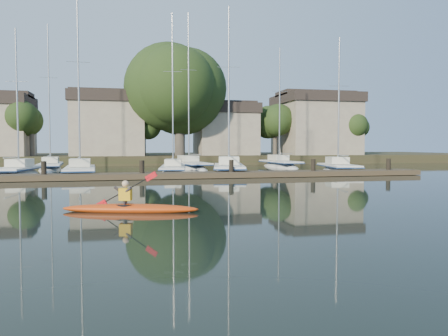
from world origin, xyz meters
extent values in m
plane|color=black|center=(0.00, 0.00, 0.00)|extent=(160.00, 160.00, 0.00)
ellipsoid|color=#B4380D|center=(-3.87, -0.30, 0.10)|extent=(4.54, 1.79, 0.34)
cylinder|color=black|center=(-4.02, -0.26, 0.21)|extent=(0.83, 0.83, 0.09)
imported|color=#2E292C|center=(-4.02, -0.26, 0.57)|extent=(0.32, 0.41, 0.98)
cube|color=gold|center=(-4.02, -0.26, 0.58)|extent=(0.44, 0.37, 0.40)
sphere|color=tan|center=(-4.02, -0.26, 0.93)|extent=(0.22, 0.22, 0.22)
cube|color=#463C28|center=(0.00, 14.00, 0.20)|extent=(34.00, 2.00, 0.35)
cylinder|color=black|center=(-9.00, 14.00, 0.30)|extent=(0.32, 0.32, 1.80)
cylinder|color=black|center=(-3.00, 14.00, 0.30)|extent=(0.32, 0.32, 1.80)
cylinder|color=black|center=(3.00, 14.00, 0.30)|extent=(0.32, 0.32, 1.80)
cylinder|color=black|center=(9.00, 14.00, 0.30)|extent=(0.32, 0.32, 1.80)
cylinder|color=black|center=(15.00, 14.00, 0.30)|extent=(0.32, 0.32, 1.80)
ellipsoid|color=silver|center=(-11.66, 19.09, -0.35)|extent=(2.94, 7.68, 1.90)
cube|color=silver|center=(-11.66, 19.09, 0.55)|extent=(2.69, 6.33, 0.14)
cube|color=navy|center=(-11.66, 19.09, 0.47)|extent=(2.79, 6.49, 0.08)
cube|color=beige|center=(-11.61, 19.54, 0.92)|extent=(1.63, 2.24, 0.55)
cylinder|color=#9EA0A5|center=(-11.63, 19.31, 5.59)|extent=(0.12, 0.12, 9.98)
cylinder|color=#9EA0A5|center=(-11.79, 17.97, 1.35)|extent=(0.41, 2.83, 0.08)
cylinder|color=#9EA0A5|center=(-11.63, 19.31, 6.79)|extent=(1.59, 0.21, 0.03)
ellipsoid|color=silver|center=(-7.25, 17.95, -0.35)|extent=(2.70, 8.74, 1.93)
cube|color=silver|center=(-7.25, 17.95, 0.56)|extent=(2.50, 7.19, 0.14)
cube|color=navy|center=(-7.25, 17.95, 0.48)|extent=(2.59, 7.36, 0.08)
cube|color=beige|center=(-7.29, 18.47, 0.93)|extent=(1.58, 2.50, 0.56)
cylinder|color=#9EA0A5|center=(-7.27, 18.21, 6.69)|extent=(0.12, 0.12, 12.17)
cylinder|color=#9EA0A5|center=(-7.17, 16.66, 1.37)|extent=(0.30, 3.27, 0.08)
cylinder|color=#9EA0A5|center=(-7.27, 18.21, 8.15)|extent=(1.62, 0.14, 0.03)
ellipsoid|color=silver|center=(-0.44, 19.10, -0.32)|extent=(3.01, 8.40, 1.73)
cube|color=silver|center=(-0.44, 19.10, 0.50)|extent=(2.72, 6.92, 0.13)
cube|color=navy|center=(-0.44, 19.10, 0.43)|extent=(2.82, 7.09, 0.07)
cube|color=beige|center=(-0.38, 19.59, 0.84)|extent=(1.58, 2.45, 0.50)
cylinder|color=#9EA0A5|center=(-0.41, 19.35, 6.48)|extent=(0.11, 0.11, 11.87)
cylinder|color=#9EA0A5|center=(-0.61, 17.88, 1.23)|extent=(0.50, 3.10, 0.07)
cylinder|color=#9EA0A5|center=(-0.41, 19.35, 7.90)|extent=(1.45, 0.23, 0.03)
ellipsoid|color=silver|center=(3.70, 17.71, -0.39)|extent=(4.07, 9.10, 2.09)
cube|color=silver|center=(3.70, 17.71, 0.61)|extent=(3.64, 7.52, 0.15)
cube|color=navy|center=(3.70, 17.71, 0.52)|extent=(3.76, 7.71, 0.09)
cube|color=beige|center=(3.81, 18.23, 1.01)|extent=(2.02, 2.73, 0.61)
cylinder|color=#9EA0A5|center=(3.76, 17.97, 6.72)|extent=(0.13, 0.13, 12.12)
cylinder|color=#9EA0A5|center=(3.43, 16.42, 1.49)|extent=(0.77, 3.30, 0.09)
cylinder|color=#9EA0A5|center=(3.76, 17.97, 8.17)|extent=(1.73, 0.39, 0.03)
ellipsoid|color=silver|center=(12.91, 17.74, -0.36)|extent=(3.46, 7.49, 1.96)
cube|color=silver|center=(12.91, 17.74, 0.57)|extent=(3.12, 6.19, 0.14)
cube|color=navy|center=(12.91, 17.74, 0.48)|extent=(3.22, 6.35, 0.08)
cube|color=beige|center=(12.99, 18.17, 0.95)|extent=(1.79, 2.25, 0.57)
cylinder|color=#9EA0A5|center=(12.95, 17.96, 5.77)|extent=(0.12, 0.12, 10.30)
cylinder|color=#9EA0A5|center=(12.71, 16.68, 1.39)|extent=(0.59, 2.71, 0.08)
cylinder|color=#9EA0A5|center=(12.95, 17.96, 7.00)|extent=(1.63, 0.33, 0.03)
ellipsoid|color=silver|center=(-10.63, 26.49, -0.33)|extent=(2.75, 8.68, 1.80)
cube|color=silver|center=(-10.63, 26.49, 0.52)|extent=(2.52, 7.14, 0.13)
cube|color=navy|center=(-10.63, 26.49, 0.45)|extent=(2.61, 7.32, 0.08)
cube|color=beige|center=(-10.68, 27.00, 0.87)|extent=(1.54, 2.50, 0.52)
cylinder|color=#9EA0A5|center=(-10.65, 26.74, 6.73)|extent=(0.11, 0.11, 12.33)
cylinder|color=#9EA0A5|center=(-10.52, 25.21, 1.28)|extent=(0.37, 3.24, 0.08)
cylinder|color=#9EA0A5|center=(-10.65, 26.74, 8.21)|extent=(1.51, 0.16, 0.03)
ellipsoid|color=silver|center=(1.89, 26.24, -0.35)|extent=(3.43, 10.23, 1.91)
cube|color=silver|center=(1.89, 26.24, 0.55)|extent=(3.09, 8.43, 0.14)
cube|color=navy|center=(1.89, 26.24, 0.47)|extent=(3.19, 8.64, 0.08)
cube|color=beige|center=(1.81, 26.84, 0.92)|extent=(1.77, 2.97, 0.55)
cylinder|color=#9EA0A5|center=(1.85, 26.54, 7.63)|extent=(0.12, 0.12, 14.06)
cylinder|color=#9EA0A5|center=(2.09, 24.75, 1.36)|extent=(0.59, 3.79, 0.08)
cylinder|color=#9EA0A5|center=(1.85, 26.54, 9.32)|extent=(1.60, 0.24, 0.03)
ellipsoid|color=silver|center=(11.08, 26.57, -0.36)|extent=(2.56, 8.28, 1.94)
cube|color=silver|center=(11.08, 26.57, 0.56)|extent=(2.39, 6.80, 0.14)
cube|color=navy|center=(11.08, 26.57, 0.48)|extent=(2.48, 6.97, 0.08)
cube|color=beige|center=(11.06, 27.06, 0.94)|extent=(1.55, 2.36, 0.56)
cylinder|color=#9EA0A5|center=(11.07, 26.82, 6.24)|extent=(0.12, 0.12, 11.25)
cylinder|color=#9EA0A5|center=(11.15, 25.35, 1.38)|extent=(0.24, 3.11, 0.08)
cylinder|color=#9EA0A5|center=(11.07, 26.82, 7.59)|extent=(1.64, 0.11, 0.03)
cube|color=#252F17|center=(0.00, 44.00, 0.50)|extent=(90.00, 24.00, 1.00)
cube|color=#A09780|center=(-6.00, 38.00, 4.00)|extent=(8.00, 8.00, 6.00)
cube|color=#2B221F|center=(-6.00, 38.00, 7.60)|extent=(8.40, 8.40, 1.20)
cube|color=#A09780|center=(8.00, 38.00, 3.50)|extent=(7.00, 7.00, 5.00)
cube|color=#2B221F|center=(8.00, 38.00, 6.60)|extent=(7.35, 7.35, 1.20)
cube|color=#A09780|center=(20.00, 38.00, 4.25)|extent=(9.00, 9.00, 6.50)
cube|color=#2B221F|center=(20.00, 38.00, 8.10)|extent=(9.45, 9.45, 1.20)
cylinder|color=#504A40|center=(2.00, 35.00, 3.50)|extent=(1.20, 1.20, 5.00)
sphere|color=black|center=(2.00, 35.00, 8.50)|extent=(8.50, 8.50, 8.50)
cylinder|color=#504A40|center=(-14.00, 36.00, 2.50)|extent=(0.48, 0.48, 3.00)
sphere|color=black|center=(-14.00, 36.00, 5.00)|extent=(3.40, 3.40, 3.40)
cylinder|color=#504A40|center=(-2.00, 35.50, 2.40)|extent=(0.38, 0.38, 2.80)
sphere|color=black|center=(-2.00, 35.50, 4.60)|extent=(2.72, 2.72, 2.72)
cylinder|color=#504A40|center=(14.00, 36.50, 2.60)|extent=(0.50, 0.50, 3.20)
sphere|color=black|center=(14.00, 36.50, 5.25)|extent=(3.57, 3.57, 3.57)
cylinder|color=#504A40|center=(24.00, 35.00, 2.30)|extent=(0.41, 0.41, 2.60)
sphere|color=black|center=(24.00, 35.00, 4.45)|extent=(2.89, 2.89, 2.89)
camera|label=1|loc=(-3.97, -14.86, 2.19)|focal=35.00mm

